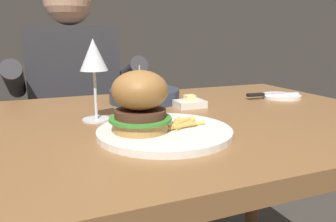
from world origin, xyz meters
The scene contains 10 objects.
dining_table centered at (0.00, 0.00, 0.65)m, with size 1.34×0.80×0.74m.
main_plate centered at (-0.01, -0.13, 0.75)m, with size 0.28×0.28×0.01m, color white.
burger_sandwich centered at (-0.06, -0.13, 0.82)m, with size 0.13×0.13×0.13m.
fries_pile centered at (0.04, -0.13, 0.76)m, with size 0.09×0.06×0.01m.
wine_glass centered at (-0.12, 0.05, 0.89)m, with size 0.07×0.07×0.20m.
bread_plate centered at (0.52, 0.11, 0.74)m, with size 0.13×0.13×0.01m, color white.
table_knife centered at (0.47, 0.12, 0.75)m, with size 0.20×0.03×0.01m.
butter_dish centered at (0.16, 0.09, 0.75)m, with size 0.08×0.06×0.04m.
soup_bowl centered at (0.07, 0.22, 0.76)m, with size 0.22×0.22×0.05m.
diner_person centered at (-0.10, 0.68, 0.56)m, with size 0.51×0.36×1.18m.
Camera 1 is at (-0.25, -0.75, 0.95)m, focal length 35.00 mm.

